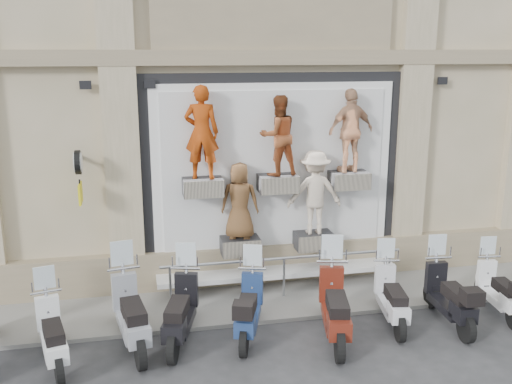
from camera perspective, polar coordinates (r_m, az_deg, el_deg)
The scene contains 14 objects.
ground at distance 10.25m, azimuth 5.71°, elevation -15.22°, with size 90.00×90.00×0.00m, color #2F2F32.
sidewalk at distance 12.03m, azimuth 2.66°, elevation -10.31°, with size 16.00×2.20×0.08m, color gray.
building at distance 15.78m, azimuth -1.76°, elevation 17.68°, with size 14.00×8.60×12.00m, color #C1AD8D, non-canonical shape.
shop_vitrine at distance 11.89m, azimuth 2.46°, elevation 1.50°, with size 5.60×0.83×4.30m.
guard_rail at distance 11.78m, azimuth 2.81°, elevation -8.62°, with size 5.06×0.10×0.93m, color #9EA0A5, non-canonical shape.
clock_sign_bracket at distance 11.24m, azimuth -17.31°, elevation 2.13°, with size 0.10×0.80×1.02m.
scooter_b at distance 9.95m, azimuth -19.80°, elevation -12.16°, with size 0.53×1.83×1.49m, color white, non-canonical shape.
scooter_c at distance 10.08m, azimuth -12.47°, elevation -10.59°, with size 0.61×2.10×1.71m, color gray, non-canonical shape.
scooter_d at distance 10.12m, azimuth -7.59°, elevation -10.58°, with size 0.58×1.98×1.61m, color black, non-canonical shape.
scooter_e at distance 10.22m, azimuth -0.73°, elevation -10.46°, with size 0.55×1.87×1.52m, color navy, non-canonical shape.
scooter_f at distance 10.19m, azimuth 7.95°, elevation -10.07°, with size 0.62×2.11×1.71m, color #57190F, non-canonical shape.
scooter_g at distance 10.97m, azimuth 13.46°, elevation -9.20°, with size 0.53×1.83×1.48m, color silver, non-canonical shape.
scooter_h at distance 11.24m, azimuth 18.84°, elevation -8.80°, with size 0.56×1.92×1.56m, color black, non-canonical shape.
scooter_i at distance 12.02m, azimuth 23.19°, elevation -8.11°, with size 0.50×1.72×1.40m, color white, non-canonical shape.
Camera 1 is at (-2.80, -8.50, 5.00)m, focal length 40.00 mm.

